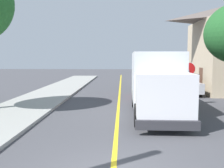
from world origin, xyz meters
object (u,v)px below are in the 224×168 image
object	(u,v)px
parked_car_near	(151,87)
parked_car_mid	(144,80)
parked_car_far	(141,75)
parked_van_across	(185,84)
stop_sign	(188,75)
box_truck	(157,80)

from	to	relation	value
parked_car_near	parked_car_mid	distance (m)	5.57
parked_car_far	parked_van_across	size ratio (longest dim) A/B	1.01
parked_car_far	parked_car_near	bearing A→B (deg)	-90.46
parked_van_across	stop_sign	distance (m)	5.29
parked_car_near	parked_van_across	size ratio (longest dim) A/B	0.99
box_truck	parked_car_far	xyz separation A→B (m)	(0.49, 18.77, -0.97)
parked_car_near	stop_sign	xyz separation A→B (m)	(1.85, -3.36, 1.06)
box_truck	parked_car_far	bearing A→B (deg)	88.50
box_truck	parked_van_across	world-z (taller)	box_truck
parked_car_mid	parked_van_across	bearing A→B (deg)	-53.13
parked_car_near	box_truck	bearing A→B (deg)	-93.77
parked_van_across	parked_car_near	bearing A→B (deg)	-148.68
stop_sign	box_truck	bearing A→B (deg)	-131.42
parked_car_mid	parked_van_across	size ratio (longest dim) A/B	1.01
parked_car_mid	stop_sign	world-z (taller)	stop_sign
box_truck	parked_car_far	size ratio (longest dim) A/B	1.62
box_truck	parked_car_far	distance (m)	18.81
parked_car_far	parked_van_across	distance (m)	11.48
box_truck	parked_van_across	bearing A→B (deg)	67.08
parked_car_far	stop_sign	distance (m)	16.36
box_truck	parked_car_mid	xyz separation A→B (m)	(0.34, 11.47, -0.97)
parked_car_near	parked_van_across	world-z (taller)	same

